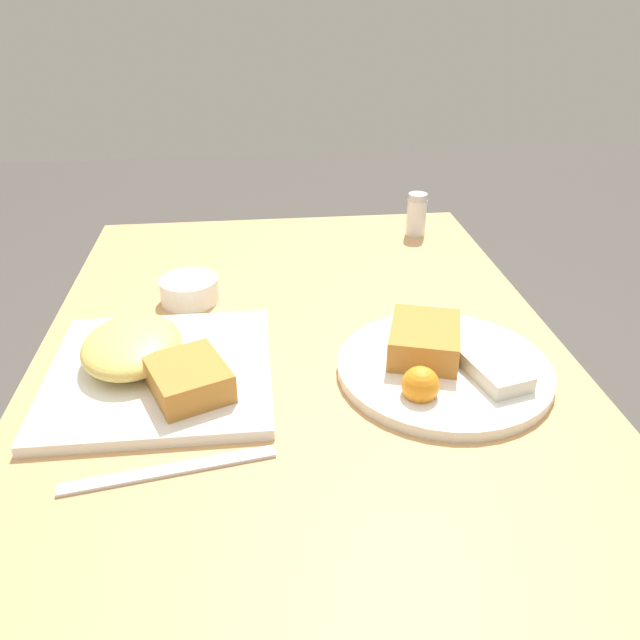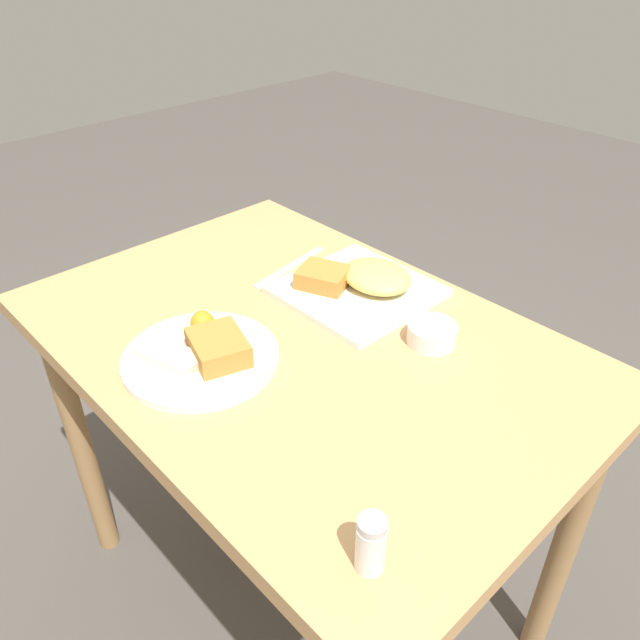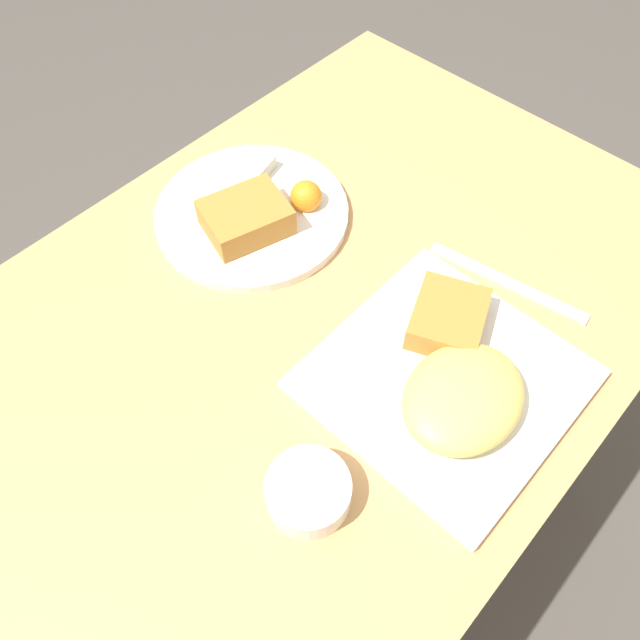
{
  "view_description": "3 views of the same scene",
  "coord_description": "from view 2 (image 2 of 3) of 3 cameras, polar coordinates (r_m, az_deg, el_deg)",
  "views": [
    {
      "loc": [
        0.69,
        -0.05,
        1.21
      ],
      "look_at": [
        -0.03,
        0.02,
        0.81
      ],
      "focal_mm": 35.0,
      "sensor_mm": 36.0,
      "label": 1
    },
    {
      "loc": [
        -0.69,
        0.6,
        1.43
      ],
      "look_at": [
        -0.04,
        -0.02,
        0.82
      ],
      "focal_mm": 35.0,
      "sensor_mm": 36.0,
      "label": 2
    },
    {
      "loc": [
        -0.32,
        -0.31,
        1.41
      ],
      "look_at": [
        -0.01,
        -0.03,
        0.79
      ],
      "focal_mm": 35.0,
      "sensor_mm": 36.0,
      "label": 3
    }
  ],
  "objects": [
    {
      "name": "plate_square_near",
      "position": [
        1.24,
        3.66,
        3.35
      ],
      "size": [
        0.27,
        0.27,
        0.06
      ],
      "color": "white",
      "rests_on": "dining_table"
    },
    {
      "name": "butter_knife",
      "position": [
        1.34,
        -2.75,
        4.87
      ],
      "size": [
        0.05,
        0.22,
        0.0
      ],
      "rotation": [
        0.0,
        0.0,
        1.73
      ],
      "color": "silver",
      "rests_on": "dining_table"
    },
    {
      "name": "sauce_ramekin",
      "position": [
        1.12,
        10.21,
        -1.21
      ],
      "size": [
        0.09,
        0.09,
        0.04
      ],
      "color": "white",
      "rests_on": "dining_table"
    },
    {
      "name": "dining_table",
      "position": [
        1.19,
        -1.77,
        -5.53
      ],
      "size": [
        1.04,
        0.7,
        0.77
      ],
      "color": "tan",
      "rests_on": "ground_plane"
    },
    {
      "name": "salt_shaker",
      "position": [
        0.77,
        4.67,
        -19.96
      ],
      "size": [
        0.04,
        0.04,
        0.08
      ],
      "color": "white",
      "rests_on": "dining_table"
    },
    {
      "name": "plate_oval_far",
      "position": [
        1.08,
        -10.7,
        -3.02
      ],
      "size": [
        0.27,
        0.27,
        0.05
      ],
      "color": "white",
      "rests_on": "dining_table"
    },
    {
      "name": "ground_plane",
      "position": [
        1.7,
        -1.35,
        -23.25
      ],
      "size": [
        8.0,
        8.0,
        0.0
      ],
      "primitive_type": "plane",
      "color": "#4C4742"
    }
  ]
}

